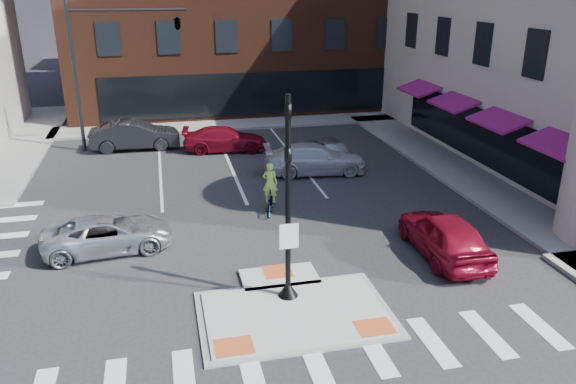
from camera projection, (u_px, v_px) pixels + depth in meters
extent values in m
plane|color=#28282B|center=(291.00, 306.00, 16.25)|extent=(120.00, 120.00, 0.00)
cube|color=gray|center=(295.00, 315.00, 15.79)|extent=(5.40, 3.60, 0.06)
cube|color=#A8A8A3|center=(295.00, 314.00, 15.78)|extent=(5.00, 3.20, 0.12)
cube|color=#A8A8A3|center=(279.00, 278.00, 17.69)|extent=(2.40, 1.40, 0.12)
cube|color=#C95223|center=(234.00, 346.00, 14.26)|extent=(1.00, 0.80, 0.01)
cube|color=#C95223|center=(374.00, 327.00, 15.06)|extent=(1.00, 0.80, 0.01)
cube|color=#C95223|center=(278.00, 271.00, 17.94)|extent=(0.90, 0.90, 0.01)
cube|color=gray|center=(25.00, 144.00, 32.15)|extent=(3.00, 20.00, 0.15)
cube|color=gray|center=(458.00, 170.00, 27.61)|extent=(3.00, 24.00, 0.15)
cube|color=gray|center=(259.00, 122.00, 36.91)|extent=(26.00, 3.00, 0.15)
cube|color=black|center=(256.00, 94.00, 37.21)|extent=(20.00, 0.12, 2.80)
cube|color=black|center=(484.00, 137.00, 27.29)|extent=(0.12, 16.00, 2.60)
cube|color=#A9167D|center=(558.00, 144.00, 21.19)|extent=(1.46, 3.00, 0.58)
cube|color=#A9167D|center=(474.00, 110.00, 26.66)|extent=(1.46, 3.00, 0.58)
cube|color=#A9167D|center=(419.00, 88.00, 32.13)|extent=(1.46, 3.00, 0.58)
cube|color=slate|center=(146.00, 18.00, 61.04)|extent=(10.00, 12.00, 10.00)
cube|color=brown|center=(260.00, 6.00, 65.24)|extent=(12.00, 12.00, 12.00)
cone|color=black|center=(288.00, 289.00, 16.49)|extent=(0.60, 0.60, 0.45)
cylinder|color=black|center=(288.00, 198.00, 15.48)|extent=(0.16, 0.16, 5.80)
cube|color=white|center=(289.00, 236.00, 15.76)|extent=(0.55, 0.04, 0.75)
imported|color=black|center=(288.00, 124.00, 14.74)|extent=(0.18, 0.22, 1.10)
imported|color=black|center=(288.00, 168.00, 15.17)|extent=(0.18, 0.22, 1.10)
cylinder|color=black|center=(75.00, 78.00, 29.67)|extent=(0.20, 0.20, 8.00)
cylinder|color=black|center=(128.00, 10.00, 29.10)|extent=(6.00, 0.14, 0.14)
imported|color=black|center=(177.00, 21.00, 29.83)|extent=(0.48, 2.24, 0.90)
imported|color=silver|center=(109.00, 234.00, 19.43)|extent=(4.64, 2.52, 1.24)
imported|color=maroon|center=(444.00, 235.00, 19.01)|extent=(1.91, 4.53, 1.53)
imported|color=silver|center=(315.00, 159.00, 27.24)|extent=(5.11, 2.48, 1.43)
imported|color=#242529|center=(135.00, 135.00, 31.12)|extent=(4.90, 1.80, 1.60)
imported|color=#B7B9BF|center=(326.00, 148.00, 29.12)|extent=(2.14, 4.09, 1.33)
imported|color=maroon|center=(225.00, 139.00, 30.86)|extent=(4.77, 2.45, 1.32)
imported|color=#3F3F44|center=(270.00, 203.00, 22.64)|extent=(1.08, 1.75, 0.87)
imported|color=#C1F556|center=(270.00, 183.00, 22.34)|extent=(0.70, 0.57, 1.67)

